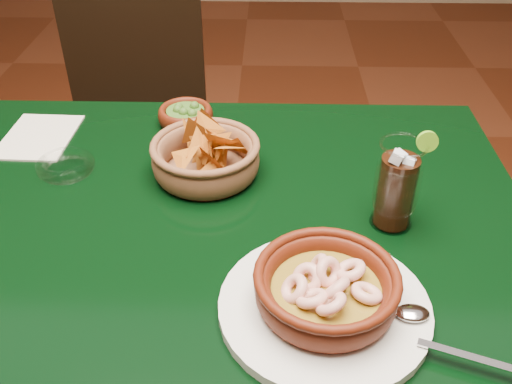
{
  "coord_description": "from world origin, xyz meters",
  "views": [
    {
      "loc": [
        0.16,
        -0.75,
        1.34
      ],
      "look_at": [
        0.14,
        -0.02,
        0.81
      ],
      "focal_mm": 40.0,
      "sensor_mm": 36.0,
      "label": 1
    }
  ],
  "objects_px": {
    "dining_chair": "(136,128)",
    "chip_basket": "(206,157)",
    "shrimp_plate": "(326,294)",
    "cola_drink": "(397,186)",
    "dining_table": "(177,257)"
  },
  "relations": [
    {
      "from": "shrimp_plate",
      "to": "chip_basket",
      "type": "bearing_deg",
      "value": 120.22
    },
    {
      "from": "dining_chair",
      "to": "shrimp_plate",
      "type": "relative_size",
      "value": 2.49
    },
    {
      "from": "dining_chair",
      "to": "shrimp_plate",
      "type": "xyz_separation_m",
      "value": [
        0.47,
        -0.92,
        0.28
      ]
    },
    {
      "from": "dining_table",
      "to": "dining_chair",
      "type": "xyz_separation_m",
      "value": [
        -0.23,
        0.71,
        -0.14
      ]
    },
    {
      "from": "shrimp_plate",
      "to": "chip_basket",
      "type": "height_order",
      "value": "chip_basket"
    },
    {
      "from": "dining_table",
      "to": "chip_basket",
      "type": "bearing_deg",
      "value": 68.14
    },
    {
      "from": "dining_table",
      "to": "dining_chair",
      "type": "distance_m",
      "value": 0.76
    },
    {
      "from": "dining_chair",
      "to": "cola_drink",
      "type": "bearing_deg",
      "value": -50.78
    },
    {
      "from": "dining_table",
      "to": "cola_drink",
      "type": "distance_m",
      "value": 0.4
    },
    {
      "from": "dining_table",
      "to": "shrimp_plate",
      "type": "bearing_deg",
      "value": -41.62
    },
    {
      "from": "dining_chair",
      "to": "chip_basket",
      "type": "xyz_separation_m",
      "value": [
        0.28,
        -0.59,
        0.28
      ]
    },
    {
      "from": "dining_table",
      "to": "chip_basket",
      "type": "height_order",
      "value": "chip_basket"
    },
    {
      "from": "shrimp_plate",
      "to": "cola_drink",
      "type": "height_order",
      "value": "cola_drink"
    },
    {
      "from": "dining_chair",
      "to": "cola_drink",
      "type": "xyz_separation_m",
      "value": [
        0.59,
        -0.73,
        0.32
      ]
    },
    {
      "from": "dining_chair",
      "to": "cola_drink",
      "type": "distance_m",
      "value": 0.99
    }
  ]
}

